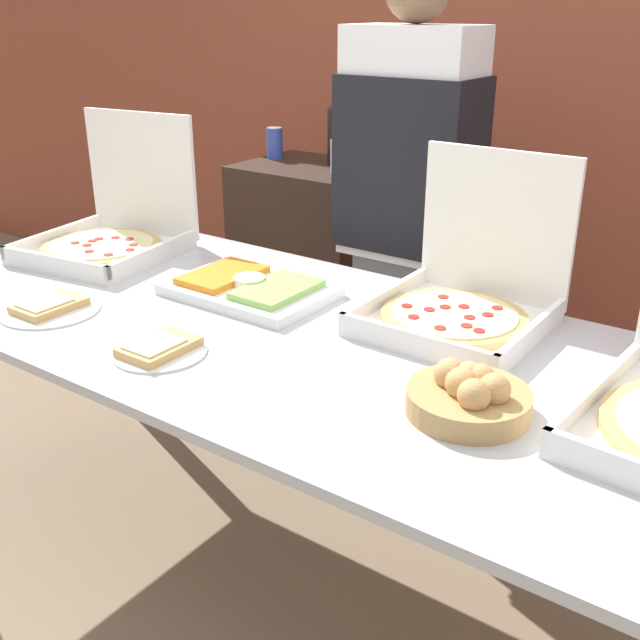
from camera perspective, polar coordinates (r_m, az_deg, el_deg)
name	(u,v)px	position (r m, az deg, el deg)	size (l,w,h in m)	color
ground_plane	(320,606)	(2.27, 0.00, -20.94)	(16.00, 16.00, 0.00)	#847056
brick_wall_behind	(579,53)	(3.18, 19.13, 18.66)	(10.00, 0.06, 2.80)	brown
buffet_table	(320,369)	(1.83, 0.00, -3.74)	(2.48, 0.97, 0.83)	#B7BABF
pizza_box_far_right	(465,294)	(1.90, 10.97, 1.92)	(0.41, 0.43, 0.41)	white
pizza_box_far_left	(112,229)	(2.51, -15.54, 6.71)	(0.49, 0.50, 0.42)	white
paper_plate_front_left	(159,349)	(1.76, -12.17, -2.14)	(0.22, 0.22, 0.03)	white
paper_plate_front_center	(49,307)	(2.08, -19.92, 0.91)	(0.26, 0.26, 0.03)	white
veggie_tray	(250,288)	(2.07, -5.39, 2.46)	(0.44, 0.30, 0.05)	white
bread_basket	(469,395)	(1.49, 11.30, -5.66)	(0.25, 0.25, 0.10)	tan
sideboard_podium	(314,284)	(3.13, -0.48, 2.78)	(0.56, 0.45, 0.99)	black
soda_bottle	(338,129)	(2.99, 1.39, 14.37)	(0.08, 0.08, 0.32)	black
soda_can_silver	(339,156)	(2.85, 1.48, 12.38)	(0.07, 0.07, 0.12)	silver
soda_can_colored	(275,143)	(3.14, -3.47, 13.31)	(0.07, 0.07, 0.12)	#334CB2
person_server_vest	(407,211)	(2.43, 6.67, 8.23)	(0.42, 0.24, 1.71)	slate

